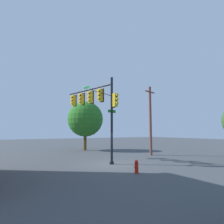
{
  "coord_description": "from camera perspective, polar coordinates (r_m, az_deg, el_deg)",
  "views": [
    {
      "loc": [
        -13.5,
        7.97,
        2.6
      ],
      "look_at": [
        -0.44,
        0.23,
        4.18
      ],
      "focal_mm": 30.5,
      "sensor_mm": 36.0,
      "label": 1
    }
  ],
  "objects": [
    {
      "name": "signal_pole_assembly",
      "position": [
        17.45,
        -5.17,
        2.93
      ],
      "size": [
        6.8,
        2.23,
        7.18
      ],
      "color": "black",
      "rests_on": "ground_plane"
    },
    {
      "name": "utility_pole",
      "position": [
        22.0,
        11.43,
        -2.16
      ],
      "size": [
        0.58,
        1.77,
        7.77
      ],
      "color": "brown",
      "rests_on": "ground_plane"
    },
    {
      "name": "ground_plane",
      "position": [
        15.89,
        -0.08,
        -15.37
      ],
      "size": [
        120.0,
        120.0,
        0.0
      ],
      "primitive_type": "plane",
      "color": "#44474B"
    },
    {
      "name": "fire_hydrant",
      "position": [
        12.58,
        7.35,
        -15.92
      ],
      "size": [
        0.33,
        0.24,
        0.83
      ],
      "color": "red",
      "rests_on": "ground_plane"
    },
    {
      "name": "tree_mid",
      "position": [
        27.59,
        -7.99,
        -2.12
      ],
      "size": [
        5.04,
        5.04,
        6.95
      ],
      "color": "brown",
      "rests_on": "ground_plane"
    }
  ]
}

